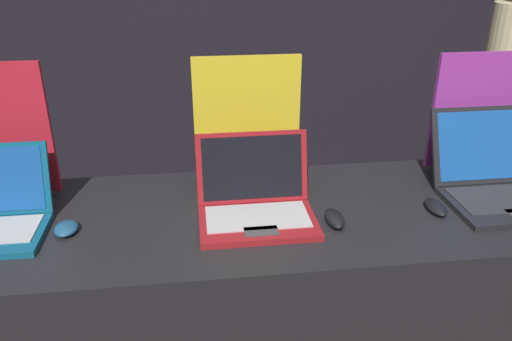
% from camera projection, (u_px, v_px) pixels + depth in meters
% --- Properties ---
extents(wall_back, '(8.00, 0.05, 2.80)m').
position_uv_depth(wall_back, '(219.00, 1.00, 3.17)').
color(wall_back, black).
rests_on(wall_back, ground_plane).
extents(display_counter, '(2.15, 0.69, 0.93)m').
position_uv_depth(display_counter, '(258.00, 322.00, 1.83)').
color(display_counter, black).
rests_on(display_counter, ground_plane).
extents(mouse_front, '(0.07, 0.09, 0.03)m').
position_uv_depth(mouse_front, '(66.00, 228.00, 1.51)').
color(mouse_front, navy).
rests_on(mouse_front, display_counter).
extents(laptop_middle, '(0.36, 0.30, 0.25)m').
position_uv_depth(laptop_middle, '(256.00, 200.00, 1.59)').
color(laptop_middle, maroon).
rests_on(laptop_middle, display_counter).
extents(mouse_middle, '(0.06, 0.12, 0.04)m').
position_uv_depth(mouse_middle, '(334.00, 218.00, 1.56)').
color(mouse_middle, black).
rests_on(mouse_middle, display_counter).
extents(promo_stand_middle, '(0.36, 0.07, 0.47)m').
position_uv_depth(promo_stand_middle, '(247.00, 127.00, 1.73)').
color(promo_stand_middle, black).
rests_on(promo_stand_middle, display_counter).
extents(laptop_back, '(0.39, 0.40, 0.27)m').
position_uv_depth(laptop_back, '(499.00, 180.00, 1.71)').
color(laptop_back, black).
rests_on(laptop_back, display_counter).
extents(mouse_back, '(0.06, 0.12, 0.03)m').
position_uv_depth(mouse_back, '(436.00, 207.00, 1.64)').
color(mouse_back, black).
rests_on(mouse_back, display_counter).
extents(promo_stand_back, '(0.32, 0.07, 0.46)m').
position_uv_depth(promo_stand_back, '(472.00, 116.00, 1.86)').
color(promo_stand_back, black).
rests_on(promo_stand_back, display_counter).
extents(person_bystander, '(0.32, 0.32, 1.68)m').
position_uv_depth(person_bystander, '(504.00, 122.00, 2.63)').
color(person_bystander, '#282833').
rests_on(person_bystander, ground_plane).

